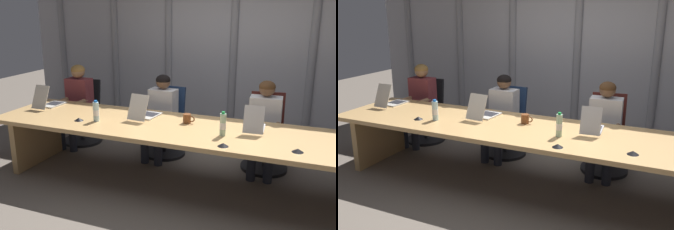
# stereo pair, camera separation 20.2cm
# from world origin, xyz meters

# --- Properties ---
(ground_plane) EXTENTS (14.79, 14.79, 0.00)m
(ground_plane) POSITION_xyz_m (0.00, 0.00, 0.00)
(ground_plane) COLOR #6B6056
(conference_table) EXTENTS (4.84, 1.12, 0.73)m
(conference_table) POSITION_xyz_m (0.00, 0.00, 0.61)
(conference_table) COLOR tan
(conference_table) RESTS_ON ground_plane
(curtain_backdrop) EXTENTS (7.39, 0.17, 2.87)m
(curtain_backdrop) POSITION_xyz_m (0.00, 2.08, 1.44)
(curtain_backdrop) COLOR #9999A0
(curtain_backdrop) RESTS_ON ground_plane
(laptop_left_end) EXTENTS (0.23, 0.48, 0.31)m
(laptop_left_end) POSITION_xyz_m (-2.11, 0.20, 0.79)
(laptop_left_end) COLOR beige
(laptop_left_end) RESTS_ON conference_table
(laptop_left_mid) EXTENTS (0.29, 0.48, 0.31)m
(laptop_left_mid) POSITION_xyz_m (-0.67, 0.19, 0.79)
(laptop_left_mid) COLOR beige
(laptop_left_mid) RESTS_ON conference_table
(laptop_center) EXTENTS (0.24, 0.42, 0.31)m
(laptop_center) POSITION_xyz_m (0.66, 0.19, 0.79)
(laptop_center) COLOR #BCBCC1
(laptop_center) RESTS_ON conference_table
(office_chair_left_end) EXTENTS (0.60, 0.60, 0.96)m
(office_chair_left_end) POSITION_xyz_m (-2.08, 0.92, 0.36)
(office_chair_left_end) COLOR black
(office_chair_left_end) RESTS_ON ground_plane
(office_chair_left_mid) EXTENTS (0.60, 0.60, 0.95)m
(office_chair_left_mid) POSITION_xyz_m (-0.69, 0.92, 0.36)
(office_chair_left_mid) COLOR navy
(office_chair_left_mid) RESTS_ON ground_plane
(office_chair_center) EXTENTS (0.60, 0.61, 0.98)m
(office_chair_center) POSITION_xyz_m (0.71, 0.92, 0.37)
(office_chair_center) COLOR #511E19
(office_chair_center) RESTS_ON ground_plane
(person_left_end) EXTENTS (0.38, 0.55, 1.22)m
(person_left_end) POSITION_xyz_m (-2.07, 0.76, 0.70)
(person_left_end) COLOR brown
(person_left_end) RESTS_ON ground_plane
(person_left_mid) EXTENTS (0.39, 0.56, 1.16)m
(person_left_mid) POSITION_xyz_m (-0.70, 0.75, 0.66)
(person_left_mid) COLOR silver
(person_left_mid) RESTS_ON ground_plane
(person_center) EXTENTS (0.42, 0.56, 1.17)m
(person_center) POSITION_xyz_m (0.70, 0.76, 0.67)
(person_center) COLOR silver
(person_center) RESTS_ON ground_plane
(water_bottle_primary) EXTENTS (0.07, 0.07, 0.26)m
(water_bottle_primary) POSITION_xyz_m (0.38, -0.11, 0.85)
(water_bottle_primary) COLOR #ADD1B2
(water_bottle_primary) RESTS_ON conference_table
(water_bottle_secondary) EXTENTS (0.07, 0.07, 0.25)m
(water_bottle_secondary) POSITION_xyz_m (-1.14, -0.16, 0.85)
(water_bottle_secondary) COLOR silver
(water_bottle_secondary) RESTS_ON conference_table
(coffee_mug_near) EXTENTS (0.14, 0.09, 0.11)m
(coffee_mug_near) POSITION_xyz_m (-0.11, 0.17, 0.79)
(coffee_mug_near) COLOR brown
(coffee_mug_near) RESTS_ON conference_table
(conference_mic_left_side) EXTENTS (0.11, 0.11, 0.03)m
(conference_mic_left_side) POSITION_xyz_m (0.46, -0.43, 0.75)
(conference_mic_left_side) COLOR black
(conference_mic_left_side) RESTS_ON conference_table
(conference_mic_middle) EXTENTS (0.11, 0.11, 0.03)m
(conference_mic_middle) POSITION_xyz_m (-1.35, -0.22, 0.75)
(conference_mic_middle) COLOR black
(conference_mic_middle) RESTS_ON conference_table
(conference_mic_right_side) EXTENTS (0.11, 0.11, 0.03)m
(conference_mic_right_side) POSITION_xyz_m (1.15, -0.32, 0.75)
(conference_mic_right_side) COLOR black
(conference_mic_right_side) RESTS_ON conference_table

